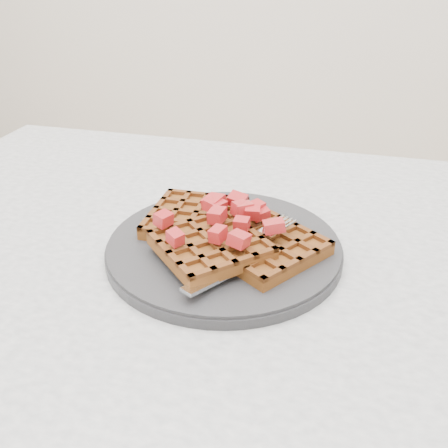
# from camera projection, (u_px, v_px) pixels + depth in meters

# --- Properties ---
(table) EXTENTS (1.20, 0.80, 0.75)m
(table) POSITION_uv_depth(u_px,v_px,m) (280.00, 346.00, 0.63)
(table) COLOR silver
(table) RESTS_ON ground
(plate) EXTENTS (0.28, 0.28, 0.02)m
(plate) POSITION_uv_depth(u_px,v_px,m) (224.00, 247.00, 0.60)
(plate) COLOR #262628
(plate) RESTS_ON table
(waffles) EXTENTS (0.23, 0.21, 0.03)m
(waffles) POSITION_uv_depth(u_px,v_px,m) (223.00, 235.00, 0.59)
(waffles) COLOR brown
(waffles) RESTS_ON plate
(strawberry_pile) EXTENTS (0.15, 0.15, 0.02)m
(strawberry_pile) POSITION_uv_depth(u_px,v_px,m) (224.00, 213.00, 0.58)
(strawberry_pile) COLOR maroon
(strawberry_pile) RESTS_ON waffles
(fork) EXTENTS (0.11, 0.17, 0.02)m
(fork) POSITION_uv_depth(u_px,v_px,m) (250.00, 257.00, 0.55)
(fork) COLOR silver
(fork) RESTS_ON plate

